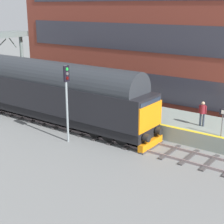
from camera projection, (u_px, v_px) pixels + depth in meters
ground_plane at (127, 141)px, 23.00m from camera, size 140.00×140.00×0.00m
track_main at (127, 141)px, 22.98m from camera, size 2.50×60.00×0.15m
station_platform at (154, 120)px, 25.63m from camera, size 4.00×44.00×1.01m
diesel_locomotive at (47, 89)px, 26.40m from camera, size 2.74×18.42×4.68m
signal_post_near at (67, 94)px, 22.08m from camera, size 0.44×0.22×4.99m
platform_number_sign at (223, 118)px, 20.77m from camera, size 0.10×0.44×1.70m
waiting_passenger at (203, 111)px, 22.62m from camera, size 0.36×0.51×1.64m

